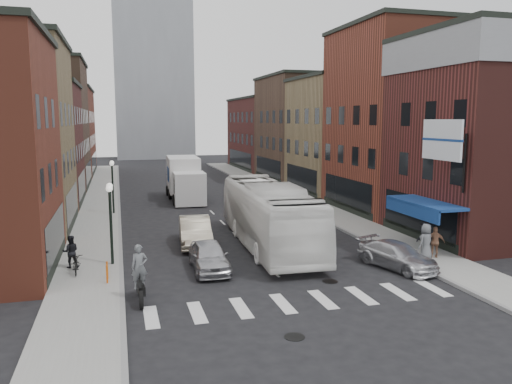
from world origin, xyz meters
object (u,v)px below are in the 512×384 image
streetlamp_far (112,177)px  curb_car (397,256)px  streetlamp_near (110,209)px  motorcycle_rider (140,275)px  ped_right_c (426,242)px  parked_bicycle (76,262)px  ped_left_solo (71,252)px  ped_right_a (425,236)px  box_truck (185,179)px  sedan_left_far (195,231)px  sedan_left_near (209,256)px  transit_bus (268,215)px  ped_right_b (435,242)px  bike_rack (107,272)px  billboard_sign (443,141)px

streetlamp_far → curb_car: bearing=-53.4°
streetlamp_near → motorcycle_rider: streetlamp_near is taller
motorcycle_rider → ped_right_c: motorcycle_rider is taller
motorcycle_rider → parked_bicycle: size_ratio=1.31×
curb_car → ped_left_solo: bearing=149.4°
ped_right_c → ped_left_solo: bearing=-32.6°
motorcycle_rider → ped_left_solo: size_ratio=1.50×
ped_right_a → motorcycle_rider: bearing=8.2°
streetlamp_near → motorcycle_rider: bearing=-78.3°
box_truck → ped_left_solo: 21.34m
motorcycle_rider → sedan_left_far: motorcycle_rider is taller
sedan_left_near → ped_left_solo: 6.63m
transit_bus → ped_right_b: transit_bus is taller
sedan_left_far → ped_right_c: size_ratio=2.64×
bike_rack → ped_right_a: 16.55m
streetlamp_near → parked_bicycle: streetlamp_near is taller
billboard_sign → box_truck: 25.46m
billboard_sign → sedan_left_near: size_ratio=0.89×
bike_rack → ped_right_c: size_ratio=0.43×
box_truck → motorcycle_rider: size_ratio=3.77×
sedan_left_far → ped_left_solo: (-6.48, -3.28, 0.12)m
bike_rack → ped_right_b: 16.21m
ped_right_c → motorcycle_rider: bearing=-14.2°
transit_bus → sedan_left_near: size_ratio=3.14×
transit_bus → ped_right_b: 9.04m
box_truck → ped_right_c: 24.88m
motorcycle_rider → billboard_sign: bearing=2.4°
billboard_sign → curb_car: bearing=-169.2°
billboard_sign → streetlamp_near: size_ratio=0.90×
sedan_left_far → ped_left_solo: 7.27m
ped_right_b → ped_right_c: 0.79m
bike_rack → ped_left_solo: ped_left_solo is taller
billboard_sign → ped_right_c: size_ratio=1.99×
streetlamp_far → ped_right_b: bearing=-47.2°
bike_rack → transit_bus: bearing=27.4°
streetlamp_near → streetlamp_far: size_ratio=1.00×
sedan_left_near → ped_left_solo: ped_left_solo is taller
box_truck → sedan_left_near: 21.61m
ped_left_solo → ped_right_b: size_ratio=0.97×
ped_right_a → streetlamp_near: bearing=-11.0°
curb_car → parked_bicycle: size_ratio=2.43×
bike_rack → motorcycle_rider: (1.30, -2.61, 0.55)m
transit_bus → streetlamp_far: bearing=128.1°
sedan_left_far → streetlamp_near: bearing=-140.1°
motorcycle_rider → transit_bus: size_ratio=0.18×
billboard_sign → streetlamp_far: 23.92m
streetlamp_far → ped_right_b: size_ratio=2.54×
billboard_sign → ped_right_b: size_ratio=2.29×
ped_left_solo → ped_right_c: 17.50m
streetlamp_near → ped_left_solo: bearing=-176.4°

